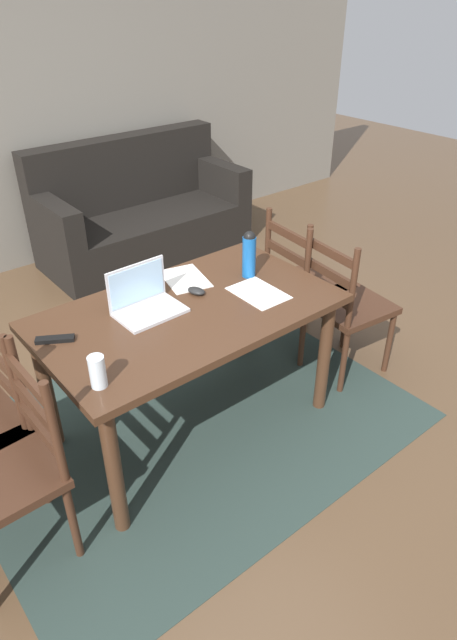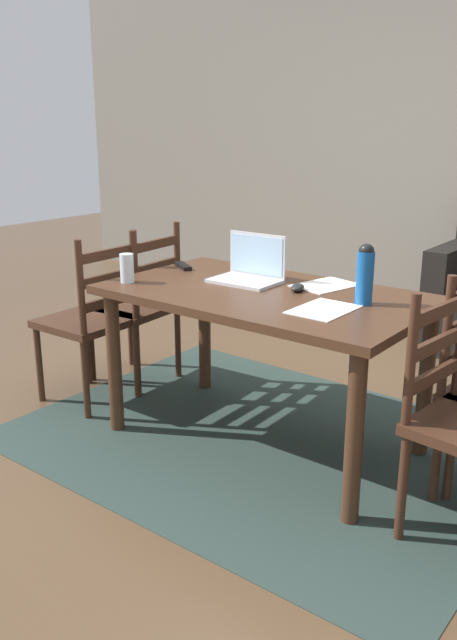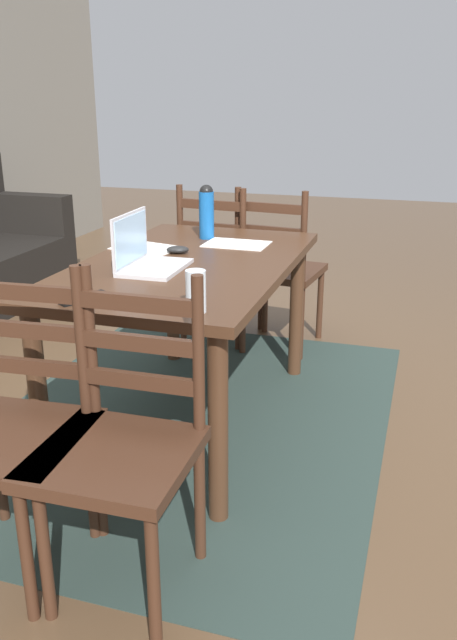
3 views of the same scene
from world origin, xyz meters
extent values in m
plane|color=brown|center=(0.00, 0.00, 0.00)|extent=(14.00, 14.00, 0.00)
cube|color=#283833|center=(0.00, 0.00, 0.00)|extent=(2.33, 1.75, 0.01)
cube|color=#422819|center=(0.00, 0.00, 0.74)|extent=(1.48, 0.86, 0.04)
cylinder|color=#422819|center=(-0.66, -0.35, 0.36)|extent=(0.07, 0.07, 0.72)
cylinder|color=#422819|center=(0.66, -0.35, 0.36)|extent=(0.07, 0.07, 0.72)
cylinder|color=#422819|center=(-0.66, 0.35, 0.36)|extent=(0.07, 0.07, 0.72)
cylinder|color=#422819|center=(0.66, 0.35, 0.36)|extent=(0.07, 0.07, 0.72)
cube|color=#3D2316|center=(-1.07, 0.17, 0.45)|extent=(0.47, 0.47, 0.04)
cylinder|color=#3D2316|center=(-1.24, -0.03, 0.21)|extent=(0.04, 0.04, 0.43)
cylinder|color=#3D2316|center=(-1.27, 0.35, 0.21)|extent=(0.04, 0.04, 0.43)
cylinder|color=#3D2316|center=(-0.86, 0.00, 0.21)|extent=(0.04, 0.04, 0.43)
cylinder|color=#3D2316|center=(-0.89, 0.37, 0.21)|extent=(0.04, 0.04, 0.43)
cylinder|color=#3D2316|center=(-0.85, 0.00, 0.70)|extent=(0.04, 0.04, 0.50)
cylinder|color=#3D2316|center=(-0.88, 0.38, 0.70)|extent=(0.04, 0.04, 0.50)
cube|color=#3D2316|center=(-0.87, 0.19, 0.60)|extent=(0.05, 0.36, 0.05)
cube|color=#3D2316|center=(-0.87, 0.19, 0.72)|extent=(0.05, 0.36, 0.05)
cube|color=#3D2316|center=(-0.87, 0.19, 0.85)|extent=(0.05, 0.36, 0.05)
cylinder|color=#3D2316|center=(0.90, 0.04, 0.21)|extent=(0.04, 0.04, 0.43)
cylinder|color=#3D2316|center=(0.86, -0.34, 0.21)|extent=(0.04, 0.04, 0.43)
cylinder|color=#3D2316|center=(0.85, -0.34, 0.70)|extent=(0.04, 0.04, 0.50)
cube|color=#3D2316|center=(0.87, -0.15, 0.60)|extent=(0.07, 0.36, 0.05)
cube|color=#3D2316|center=(0.87, -0.15, 0.72)|extent=(0.07, 0.36, 0.05)
cube|color=#3D2316|center=(0.87, -0.15, 0.85)|extent=(0.07, 0.36, 0.05)
cylinder|color=#3D2316|center=(0.86, 0.00, 0.21)|extent=(0.04, 0.04, 0.43)
cylinder|color=#3D2316|center=(0.85, 0.00, 0.70)|extent=(0.04, 0.04, 0.50)
cube|color=#3D2316|center=(-1.07, -0.17, 0.45)|extent=(0.45, 0.45, 0.04)
cylinder|color=#3D2316|center=(-1.25, -0.36, 0.21)|extent=(0.04, 0.04, 0.43)
cylinder|color=#3D2316|center=(-1.26, 0.02, 0.21)|extent=(0.04, 0.04, 0.43)
cylinder|color=#3D2316|center=(-0.87, -0.36, 0.21)|extent=(0.04, 0.04, 0.43)
cylinder|color=#3D2316|center=(-0.88, 0.02, 0.21)|extent=(0.04, 0.04, 0.43)
cylinder|color=#3D2316|center=(-0.86, -0.36, 0.70)|extent=(0.04, 0.04, 0.50)
cylinder|color=#3D2316|center=(-0.87, 0.02, 0.70)|extent=(0.04, 0.04, 0.50)
cube|color=#3D2316|center=(-0.87, -0.17, 0.60)|extent=(0.03, 0.36, 0.05)
cube|color=#3D2316|center=(-0.87, -0.17, 0.72)|extent=(0.03, 0.36, 0.05)
cube|color=#3D2316|center=(-0.87, -0.17, 0.85)|extent=(0.03, 0.36, 0.05)
cube|color=black|center=(0.17, 2.06, 0.55)|extent=(0.16, 0.80, 0.30)
cube|color=silver|center=(-0.17, 0.07, 0.76)|extent=(0.32, 0.23, 0.02)
cube|color=silver|center=(-0.17, 0.18, 0.88)|extent=(0.32, 0.02, 0.21)
cube|color=#A5CCEA|center=(-0.17, 0.17, 0.88)|extent=(0.30, 0.01, 0.19)
cylinder|color=#145199|center=(0.46, 0.07, 0.87)|extent=(0.07, 0.07, 0.23)
sphere|color=black|center=(0.46, 0.07, 0.98)|extent=(0.07, 0.07, 0.07)
cylinder|color=silver|center=(-0.63, -0.27, 0.83)|extent=(0.07, 0.07, 0.14)
ellipsoid|color=black|center=(0.12, 0.09, 0.77)|extent=(0.09, 0.11, 0.03)
cube|color=black|center=(-0.63, 0.14, 0.77)|extent=(0.17, 0.13, 0.02)
cube|color=white|center=(0.17, 0.26, 0.76)|extent=(0.27, 0.34, 0.00)
cube|color=white|center=(0.37, -0.11, 0.76)|extent=(0.21, 0.30, 0.00)
camera|label=1|loc=(-1.30, -1.90, 2.13)|focal=30.45mm
camera|label=2|loc=(1.66, -2.41, 1.50)|focal=36.88mm
camera|label=3|loc=(-2.50, -0.96, 1.43)|focal=36.27mm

